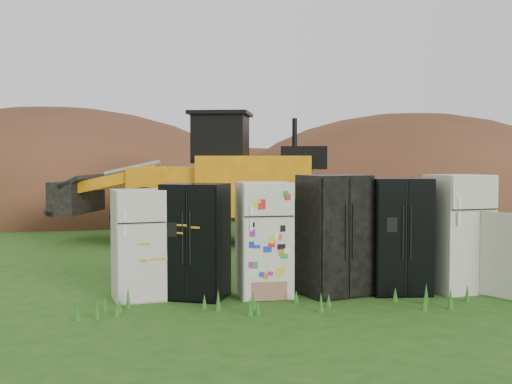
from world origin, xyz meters
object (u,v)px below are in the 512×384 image
at_px(fridge_open_door, 459,233).
at_px(wheel_loader, 189,177).
at_px(fridge_leftmost, 138,245).
at_px(fridge_sticker, 264,239).
at_px(fridge_black_right, 398,236).
at_px(fridge_dark_mid, 334,235).
at_px(fridge_black_side, 196,241).

relative_size(fridge_open_door, wheel_loader, 0.27).
bearing_deg(wheel_loader, fridge_leftmost, -84.66).
relative_size(fridge_sticker, fridge_open_door, 0.94).
distance_m(fridge_black_right, wheel_loader, 7.13).
height_order(fridge_leftmost, fridge_black_right, fridge_black_right).
xyz_separation_m(fridge_black_right, wheel_loader, (-3.07, 6.39, 0.71)).
bearing_deg(fridge_sticker, fridge_open_door, -4.37).
bearing_deg(fridge_open_door, fridge_sticker, 169.19).
bearing_deg(fridge_leftmost, wheel_loader, 69.86).
height_order(fridge_dark_mid, fridge_open_door, fridge_dark_mid).
distance_m(fridge_dark_mid, wheel_loader, 6.76).
bearing_deg(fridge_dark_mid, fridge_leftmost, 160.48).
distance_m(fridge_dark_mid, fridge_black_right, 1.00).
bearing_deg(wheel_loader, fridge_sticker, -68.28).
height_order(fridge_leftmost, fridge_sticker, fridge_sticker).
bearing_deg(fridge_sticker, fridge_black_right, -5.15).
bearing_deg(fridge_black_right, fridge_black_side, -178.08).
xyz_separation_m(fridge_dark_mid, fridge_open_door, (1.96, 0.03, -0.00)).
height_order(fridge_leftmost, fridge_open_door, fridge_open_door).
height_order(fridge_leftmost, fridge_black_side, fridge_black_side).
height_order(fridge_leftmost, fridge_dark_mid, fridge_dark_mid).
relative_size(fridge_dark_mid, fridge_open_door, 1.00).
distance_m(fridge_leftmost, fridge_dark_mid, 2.88).
xyz_separation_m(fridge_leftmost, fridge_black_right, (3.88, -0.02, 0.08)).
relative_size(fridge_leftmost, fridge_dark_mid, 0.89).
bearing_deg(fridge_open_door, wheel_loader, 111.55).
height_order(fridge_black_side, fridge_black_right, fridge_black_right).
distance_m(fridge_black_side, fridge_dark_mid, 2.06).
distance_m(fridge_black_side, fridge_black_right, 3.05).
bearing_deg(fridge_black_right, wheel_loader, 117.90).
xyz_separation_m(fridge_sticker, wheel_loader, (-1.03, 6.36, 0.73)).
bearing_deg(fridge_open_door, fridge_black_right, 170.85).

